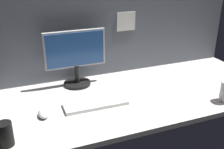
{
  "coord_description": "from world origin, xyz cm",
  "views": [
    {
      "loc": [
        -72.71,
        -138.27,
        78.65
      ],
      "look_at": [
        -13.72,
        0.0,
        14.0
      ],
      "focal_mm": 43.28,
      "sensor_mm": 36.0,
      "label": 1
    }
  ],
  "objects_px": {
    "mouse": "(43,114)",
    "mug_black_travel": "(5,134)",
    "keyboard": "(96,104)",
    "monitor": "(76,56)"
  },
  "relations": [
    {
      "from": "monitor",
      "to": "mouse",
      "type": "distance_m",
      "value": 0.47
    },
    {
      "from": "keyboard",
      "to": "mug_black_travel",
      "type": "xyz_separation_m",
      "value": [
        -0.49,
        -0.2,
        0.05
      ]
    },
    {
      "from": "monitor",
      "to": "keyboard",
      "type": "relative_size",
      "value": 1.09
    },
    {
      "from": "monitor",
      "to": "mouse",
      "type": "height_order",
      "value": "monitor"
    },
    {
      "from": "monitor",
      "to": "mouse",
      "type": "xyz_separation_m",
      "value": [
        -0.27,
        -0.33,
        -0.19
      ]
    },
    {
      "from": "keyboard",
      "to": "mouse",
      "type": "distance_m",
      "value": 0.3
    },
    {
      "from": "mouse",
      "to": "monitor",
      "type": "bearing_deg",
      "value": 52.3
    },
    {
      "from": "keyboard",
      "to": "mug_black_travel",
      "type": "height_order",
      "value": "mug_black_travel"
    },
    {
      "from": "mug_black_travel",
      "to": "mouse",
      "type": "bearing_deg",
      "value": 44.31
    },
    {
      "from": "mouse",
      "to": "mug_black_travel",
      "type": "bearing_deg",
      "value": -133.85
    }
  ]
}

